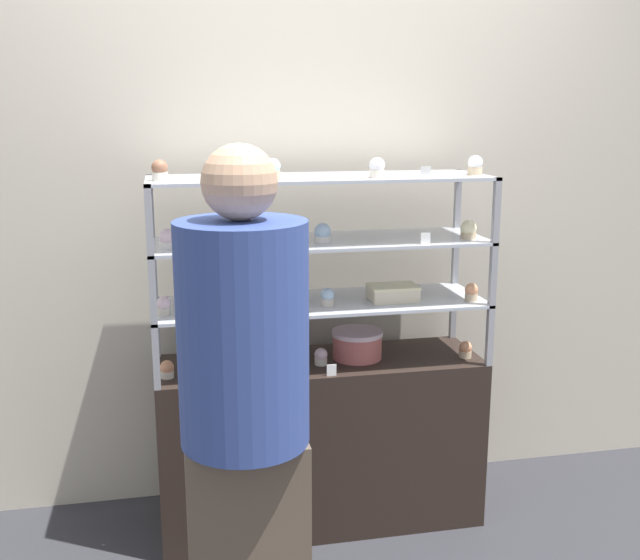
# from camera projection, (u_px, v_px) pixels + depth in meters

# --- Properties ---
(ground_plane) EXTENTS (20.00, 20.00, 0.00)m
(ground_plane) POSITION_uv_depth(u_px,v_px,m) (320.00, 517.00, 3.09)
(ground_plane) COLOR #2D2D33
(back_wall) EXTENTS (8.00, 0.05, 2.60)m
(back_wall) POSITION_uv_depth(u_px,v_px,m) (303.00, 194.00, 3.13)
(back_wall) COLOR beige
(back_wall) RESTS_ON ground_plane
(display_base) EXTENTS (1.27, 0.40, 0.68)m
(display_base) POSITION_uv_depth(u_px,v_px,m) (320.00, 441.00, 3.02)
(display_base) COLOR black
(display_base) RESTS_ON ground_plane
(display_riser_lower) EXTENTS (1.27, 0.40, 0.24)m
(display_riser_lower) POSITION_uv_depth(u_px,v_px,m) (320.00, 305.00, 2.89)
(display_riser_lower) COLOR #99999E
(display_riser_lower) RESTS_ON display_base
(display_riser_middle) EXTENTS (1.27, 0.40, 0.24)m
(display_riser_middle) POSITION_uv_depth(u_px,v_px,m) (320.00, 244.00, 2.84)
(display_riser_middle) COLOR #99999E
(display_riser_middle) RESTS_ON display_riser_lower
(display_riser_upper) EXTENTS (1.27, 0.40, 0.24)m
(display_riser_upper) POSITION_uv_depth(u_px,v_px,m) (320.00, 180.00, 2.78)
(display_riser_upper) COLOR #99999E
(display_riser_upper) RESTS_ON display_riser_middle
(layer_cake_centerpiece) EXTENTS (0.20, 0.20, 0.11)m
(layer_cake_centerpiece) POSITION_uv_depth(u_px,v_px,m) (357.00, 344.00, 2.96)
(layer_cake_centerpiece) COLOR #C66660
(layer_cake_centerpiece) RESTS_ON display_base
(sheet_cake_frosted) EXTENTS (0.19, 0.13, 0.06)m
(sheet_cake_frosted) POSITION_uv_depth(u_px,v_px,m) (393.00, 293.00, 2.90)
(sheet_cake_frosted) COLOR beige
(sheet_cake_frosted) RESTS_ON display_riser_lower
(cupcake_0) EXTENTS (0.05, 0.05, 0.07)m
(cupcake_0) POSITION_uv_depth(u_px,v_px,m) (167.00, 369.00, 2.75)
(cupcake_0) COLOR beige
(cupcake_0) RESTS_ON display_base
(cupcake_1) EXTENTS (0.05, 0.05, 0.07)m
(cupcake_1) POSITION_uv_depth(u_px,v_px,m) (321.00, 357.00, 2.89)
(cupcake_1) COLOR beige
(cupcake_1) RESTS_ON display_base
(cupcake_2) EXTENTS (0.05, 0.05, 0.07)m
(cupcake_2) POSITION_uv_depth(u_px,v_px,m) (465.00, 350.00, 2.97)
(cupcake_2) COLOR #CCB28C
(cupcake_2) RESTS_ON display_base
(price_tag_0) EXTENTS (0.04, 0.00, 0.04)m
(price_tag_0) POSITION_uv_depth(u_px,v_px,m) (332.00, 370.00, 2.77)
(price_tag_0) COLOR white
(price_tag_0) RESTS_ON display_base
(cupcake_3) EXTENTS (0.05, 0.05, 0.07)m
(cupcake_3) POSITION_uv_depth(u_px,v_px,m) (164.00, 306.00, 2.69)
(cupcake_3) COLOR beige
(cupcake_3) RESTS_ON display_riser_lower
(cupcake_4) EXTENTS (0.05, 0.05, 0.07)m
(cupcake_4) POSITION_uv_depth(u_px,v_px,m) (328.00, 297.00, 2.81)
(cupcake_4) COLOR beige
(cupcake_4) RESTS_ON display_riser_lower
(cupcake_5) EXTENTS (0.05, 0.05, 0.07)m
(cupcake_5) POSITION_uv_depth(u_px,v_px,m) (471.00, 292.00, 2.89)
(cupcake_5) COLOR #CCB28C
(cupcake_5) RESTS_ON display_riser_lower
(price_tag_1) EXTENTS (0.04, 0.00, 0.04)m
(price_tag_1) POSITION_uv_depth(u_px,v_px,m) (299.00, 309.00, 2.69)
(price_tag_1) COLOR white
(price_tag_1) RESTS_ON display_riser_lower
(cupcake_6) EXTENTS (0.06, 0.06, 0.07)m
(cupcake_6) POSITION_uv_depth(u_px,v_px,m) (168.00, 239.00, 2.66)
(cupcake_6) COLOR white
(cupcake_6) RESTS_ON display_riser_middle
(cupcake_7) EXTENTS (0.06, 0.06, 0.07)m
(cupcake_7) POSITION_uv_depth(u_px,v_px,m) (324.00, 233.00, 2.78)
(cupcake_7) COLOR white
(cupcake_7) RESTS_ON display_riser_middle
(cupcake_8) EXTENTS (0.06, 0.06, 0.07)m
(cupcake_8) POSITION_uv_depth(u_px,v_px,m) (468.00, 230.00, 2.86)
(cupcake_8) COLOR #CCB28C
(cupcake_8) RESTS_ON display_riser_middle
(price_tag_2) EXTENTS (0.04, 0.00, 0.04)m
(price_tag_2) POSITION_uv_depth(u_px,v_px,m) (426.00, 239.00, 2.73)
(price_tag_2) COLOR white
(price_tag_2) RESTS_ON display_riser_middle
(cupcake_9) EXTENTS (0.06, 0.06, 0.07)m
(cupcake_9) POSITION_uv_depth(u_px,v_px,m) (160.00, 170.00, 2.60)
(cupcake_9) COLOR beige
(cupcake_9) RESTS_ON display_riser_upper
(cupcake_10) EXTENTS (0.06, 0.06, 0.07)m
(cupcake_10) POSITION_uv_depth(u_px,v_px,m) (273.00, 169.00, 2.67)
(cupcake_10) COLOR #CCB28C
(cupcake_10) RESTS_ON display_riser_upper
(cupcake_11) EXTENTS (0.06, 0.06, 0.07)m
(cupcake_11) POSITION_uv_depth(u_px,v_px,m) (377.00, 168.00, 2.71)
(cupcake_11) COLOR beige
(cupcake_11) RESTS_ON display_riser_upper
(cupcake_12) EXTENTS (0.06, 0.06, 0.07)m
(cupcake_12) POSITION_uv_depth(u_px,v_px,m) (475.00, 165.00, 2.83)
(cupcake_12) COLOR #CCB28C
(cupcake_12) RESTS_ON display_riser_upper
(price_tag_3) EXTENTS (0.04, 0.00, 0.04)m
(price_tag_3) POSITION_uv_depth(u_px,v_px,m) (426.00, 173.00, 2.67)
(price_tag_3) COLOR white
(price_tag_3) RESTS_ON display_riser_upper
(donut_glazed) EXTENTS (0.13, 0.13, 0.03)m
(donut_glazed) POSITION_uv_depth(u_px,v_px,m) (257.00, 173.00, 2.72)
(donut_glazed) COLOR #EFB2BC
(donut_glazed) RESTS_ON display_riser_upper
(customer_figure) EXTENTS (0.36, 0.36, 1.56)m
(customer_figure) POSITION_uv_depth(u_px,v_px,m) (245.00, 404.00, 2.11)
(customer_figure) COLOR brown
(customer_figure) RESTS_ON ground_plane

